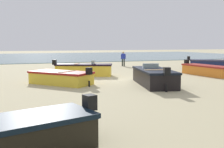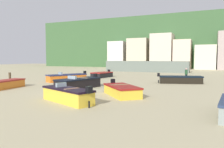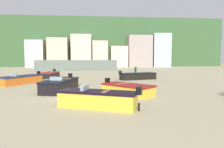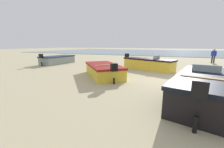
{
  "view_description": "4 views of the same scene",
  "coord_description": "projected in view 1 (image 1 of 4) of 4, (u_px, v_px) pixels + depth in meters",
  "views": [
    {
      "loc": [
        7.12,
        16.49,
        2.47
      ],
      "look_at": [
        1.1,
        -0.53,
        0.43
      ],
      "focal_mm": 42.96,
      "sensor_mm": 36.0,
      "label": 1
    },
    {
      "loc": [
        10.58,
        -15.31,
        2.82
      ],
      "look_at": [
        -0.29,
        9.47,
        0.9
      ],
      "focal_mm": 35.19,
      "sensor_mm": 36.0,
      "label": 2
    },
    {
      "loc": [
        2.11,
        -14.48,
        2.69
      ],
      "look_at": [
        3.84,
        4.08,
        1.23
      ],
      "focal_mm": 32.31,
      "sensor_mm": 36.0,
      "label": 3
    },
    {
      "loc": [
        0.61,
        8.05,
        2.03
      ],
      "look_at": [
        3.07,
        2.28,
        0.7
      ],
      "focal_mm": 22.03,
      "sensor_mm": 36.0,
      "label": 4
    }
  ],
  "objects": [
    {
      "name": "ground_plane",
      "position": [
        130.0,
        80.0,
        18.09
      ],
      "size": [
        160.0,
        160.0,
        0.0
      ],
      "primitive_type": "plane",
      "color": "tan"
    },
    {
      "name": "tidal_water",
      "position": [
        56.0,
        56.0,
        51.81
      ],
      "size": [
        80.0,
        36.0,
        0.06
      ],
      "primitive_type": "cube",
      "color": "slate",
      "rests_on": "ground"
    },
    {
      "name": "boat_navy_1",
      "position": [
        215.0,
        64.0,
        26.3
      ],
      "size": [
        4.62,
        3.91,
        1.21
      ],
      "rotation": [
        0.0,
        0.0,
        0.93
      ],
      "color": "navy",
      "rests_on": "ground"
    },
    {
      "name": "boat_yellow_4",
      "position": [
        84.0,
        70.0,
        20.69
      ],
      "size": [
        4.55,
        2.84,
        1.25
      ],
      "rotation": [
        0.0,
        0.0,
        1.18
      ],
      "color": "gold",
      "rests_on": "ground"
    },
    {
      "name": "boat_yellow_6",
      "position": [
        61.0,
        78.0,
        16.45
      ],
      "size": [
        3.89,
        4.03,
        1.1
      ],
      "rotation": [
        0.0,
        0.0,
        3.88
      ],
      "color": "gold",
      "rests_on": "ground"
    },
    {
      "name": "boat_orange_7",
      "position": [
        206.0,
        70.0,
        21.0
      ],
      "size": [
        1.81,
        4.59,
        1.13
      ],
      "rotation": [
        0.0,
        0.0,
        0.11
      ],
      "color": "orange",
      "rests_on": "ground"
    },
    {
      "name": "boat_black_8",
      "position": [
        154.0,
        77.0,
        16.1
      ],
      "size": [
        2.72,
        5.0,
        1.28
      ],
      "rotation": [
        0.0,
        0.0,
        2.92
      ],
      "color": "black",
      "rests_on": "ground"
    },
    {
      "name": "beach_walker_distant",
      "position": [
        123.0,
        58.0,
        29.46
      ],
      "size": [
        0.5,
        0.46,
        1.62
      ],
      "rotation": [
        0.0,
        0.0,
        2.62
      ],
      "color": "#232824",
      "rests_on": "ground"
    }
  ]
}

